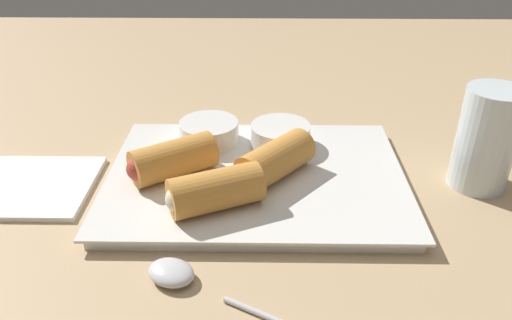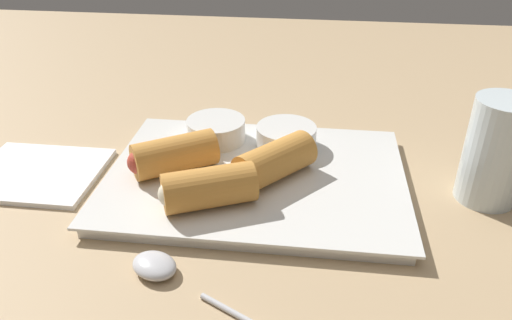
{
  "view_description": "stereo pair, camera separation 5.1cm",
  "coord_description": "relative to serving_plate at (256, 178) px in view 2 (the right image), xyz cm",
  "views": [
    {
      "loc": [
        4.53,
        -49.41,
        32.55
      ],
      "look_at": [
        3.82,
        -2.37,
        5.13
      ],
      "focal_mm": 35.0,
      "sensor_mm": 36.0,
      "label": 1
    },
    {
      "loc": [
        9.65,
        -49.06,
        32.55
      ],
      "look_at": [
        3.82,
        -2.37,
        5.13
      ],
      "focal_mm": 35.0,
      "sensor_mm": 36.0,
      "label": 2
    }
  ],
  "objects": [
    {
      "name": "table_surface",
      "position": [
        -3.82,
        2.37,
        -1.76
      ],
      "size": [
        180.0,
        140.0,
        2.0
      ],
      "color": "tan",
      "rests_on": "ground"
    },
    {
      "name": "serving_plate",
      "position": [
        0.0,
        0.0,
        0.0
      ],
      "size": [
        32.72,
        24.09,
        1.5
      ],
      "color": "silver",
      "rests_on": "table_surface"
    },
    {
      "name": "roll_front_left",
      "position": [
        -9.28,
        -0.81,
        2.78
      ],
      "size": [
        9.84,
        8.35,
        4.08
      ],
      "color": "#C68438",
      "rests_on": "serving_plate"
    },
    {
      "name": "roll_front_right",
      "position": [
        1.84,
        -0.92,
        2.78
      ],
      "size": [
        9.06,
        9.51,
        4.08
      ],
      "color": "#C68438",
      "rests_on": "serving_plate"
    },
    {
      "name": "roll_back_left",
      "position": [
        -3.99,
        -6.76,
        2.78
      ],
      "size": [
        9.95,
        7.39,
        4.08
      ],
      "color": "#C68438",
      "rests_on": "serving_plate"
    },
    {
      "name": "dipping_bowl_near",
      "position": [
        2.85,
        6.43,
        2.21
      ],
      "size": [
        7.18,
        7.18,
        2.7
      ],
      "color": "silver",
      "rests_on": "serving_plate"
    },
    {
      "name": "dipping_bowl_far",
      "position": [
        -5.85,
        7.19,
        2.21
      ],
      "size": [
        7.18,
        7.18,
        2.7
      ],
      "color": "silver",
      "rests_on": "serving_plate"
    },
    {
      "name": "spoon",
      "position": [
        -5.76,
        -15.83,
        -0.09
      ],
      "size": [
        18.08,
        10.71,
        1.47
      ],
      "color": "silver",
      "rests_on": "table_surface"
    },
    {
      "name": "napkin",
      "position": [
        -25.36,
        -1.29,
        -0.46
      ],
      "size": [
        14.48,
        12.33,
        0.6
      ],
      "color": "white",
      "rests_on": "table_surface"
    },
    {
      "name": "drinking_glass",
      "position": [
        24.64,
        0.45,
        4.92
      ],
      "size": [
        6.23,
        6.23,
        11.36
      ],
      "color": "silver",
      "rests_on": "table_surface"
    }
  ]
}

